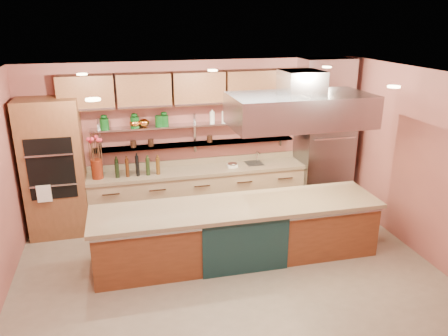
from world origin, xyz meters
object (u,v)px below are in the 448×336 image
object	(u,v)px
green_canister	(159,121)
island	(238,232)
copper_kettle	(144,123)
flower_vase	(97,169)
kitchen_scale	(232,164)
refrigerator	(323,154)

from	to	relation	value
green_canister	island	bearing A→B (deg)	-62.19
copper_kettle	island	bearing A→B (deg)	-55.80
flower_vase	green_canister	distance (m)	1.33
kitchen_scale	green_canister	distance (m)	1.51
island	flower_vase	distance (m)	2.61
refrigerator	kitchen_scale	xyz separation A→B (m)	(-1.78, 0.01, -0.07)
flower_vase	kitchen_scale	xyz separation A→B (m)	(2.34, 0.00, -0.12)
kitchen_scale	copper_kettle	distance (m)	1.73
island	green_canister	distance (m)	2.40
flower_vase	kitchen_scale	size ratio (longest dim) A/B	1.91
flower_vase	copper_kettle	world-z (taller)	copper_kettle
copper_kettle	green_canister	bearing A→B (deg)	0.00
refrigerator	green_canister	distance (m)	3.13
island	green_canister	world-z (taller)	green_canister
refrigerator	copper_kettle	bearing A→B (deg)	176.01
refrigerator	flower_vase	distance (m)	4.13
flower_vase	green_canister	bearing A→B (deg)	11.33
kitchen_scale	green_canister	bearing A→B (deg)	153.62
island	green_canister	xyz separation A→B (m)	(-0.92, 1.74, 1.37)
island	kitchen_scale	distance (m)	1.65
refrigerator	green_canister	size ratio (longest dim) A/B	11.61
copper_kettle	flower_vase	bearing A→B (deg)	-165.20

